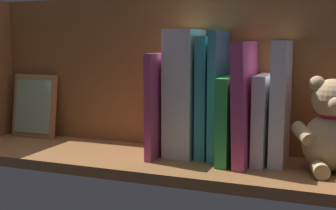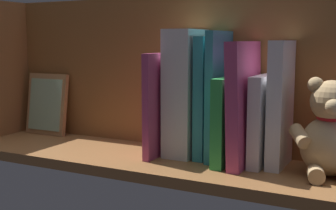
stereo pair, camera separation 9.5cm
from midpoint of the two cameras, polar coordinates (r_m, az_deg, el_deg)
ground_plane at (r=97.70cm, az=-2.81°, el=-7.19°), size 103.15×25.43×2.20cm
shelf_back_panel at (r=104.14cm, az=-0.52°, el=4.08°), size 103.15×1.50×34.70cm
teddy_bear at (r=88.82cm, az=16.95°, el=-3.06°), size 14.34×13.23×18.15cm
book_2 at (r=91.97cm, az=11.14°, el=0.26°), size 2.85×11.01×24.68cm
book_3 at (r=92.62cm, az=8.94°, el=-1.75°), size 2.48×12.09×17.91cm
book_4 at (r=91.35cm, az=6.78°, el=0.24°), size 3.32×15.26×24.55cm
book_5 at (r=93.04cm, az=4.88°, el=-1.77°), size 2.42×14.61×17.51cm
book_6 at (r=94.60cm, az=3.54°, el=1.20°), size 1.67×11.65×26.60cm
book_7 at (r=96.06cm, az=2.09°, el=0.97°), size 2.25×10.51×25.48cm
dictionary_thick_white at (r=97.36cm, az=-0.74°, el=1.52°), size 6.16×11.09×26.99cm
book_8 at (r=97.81cm, az=-3.65°, el=0.08°), size 1.52×15.00×22.05cm
picture_frame_leaning at (r=122.94cm, az=-18.60°, el=-0.13°), size 12.47×3.78×16.10cm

